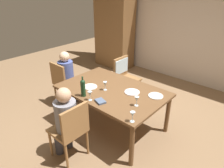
% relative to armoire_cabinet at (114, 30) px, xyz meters
% --- Properties ---
extents(ground_plane, '(10.00, 10.00, 0.00)m').
position_rel_armoire_cabinet_xyz_m(ground_plane, '(1.98, -2.32, -1.10)').
color(ground_plane, '#846647').
extents(rear_room_partition, '(6.40, 0.12, 2.70)m').
position_rel_armoire_cabinet_xyz_m(rear_room_partition, '(1.98, 0.45, 0.25)').
color(rear_room_partition, beige).
rests_on(rear_room_partition, ground_plane).
extents(armoire_cabinet, '(1.18, 0.62, 2.18)m').
position_rel_armoire_cabinet_xyz_m(armoire_cabinet, '(0.00, 0.00, 0.00)').
color(armoire_cabinet, brown).
rests_on(armoire_cabinet, ground_plane).
extents(dining_table, '(1.75, 1.14, 0.74)m').
position_rel_armoire_cabinet_xyz_m(dining_table, '(1.98, -2.32, -0.43)').
color(dining_table, brown).
rests_on(dining_table, ground_plane).
extents(chair_left_end, '(0.44, 0.44, 0.92)m').
position_rel_armoire_cabinet_xyz_m(chair_left_end, '(0.72, -2.41, -0.56)').
color(chair_left_end, olive).
rests_on(chair_left_end, ground_plane).
extents(chair_near, '(0.44, 0.44, 0.92)m').
position_rel_armoire_cabinet_xyz_m(chair_near, '(2.06, -3.27, -0.56)').
color(chair_near, olive).
rests_on(chair_near, ground_plane).
extents(chair_far_left, '(0.46, 0.44, 0.92)m').
position_rel_armoire_cabinet_xyz_m(chair_far_left, '(1.46, -1.37, -0.50)').
color(chair_far_left, olive).
rests_on(chair_far_left, ground_plane).
extents(person_woman_host, '(0.30, 0.35, 1.13)m').
position_rel_armoire_cabinet_xyz_m(person_woman_host, '(0.72, -2.29, -0.44)').
color(person_woman_host, '#33333D').
rests_on(person_woman_host, ground_plane).
extents(person_man_bearded, '(0.35, 0.30, 1.13)m').
position_rel_armoire_cabinet_xyz_m(person_man_bearded, '(1.95, -3.27, -0.44)').
color(person_man_bearded, '#33333D').
rests_on(person_man_bearded, ground_plane).
extents(wine_bottle_tall_green, '(0.08, 0.08, 0.33)m').
position_rel_armoire_cabinet_xyz_m(wine_bottle_tall_green, '(1.79, -2.78, -0.21)').
color(wine_bottle_tall_green, '#19381E').
rests_on(wine_bottle_tall_green, dining_table).
extents(wine_glass_near_left, '(0.07, 0.07, 0.15)m').
position_rel_armoire_cabinet_xyz_m(wine_glass_near_left, '(1.90, -2.41, -0.25)').
color(wine_glass_near_left, silver).
rests_on(wine_glass_near_left, dining_table).
extents(wine_glass_centre, '(0.07, 0.07, 0.15)m').
position_rel_armoire_cabinet_xyz_m(wine_glass_centre, '(1.96, -2.80, -0.25)').
color(wine_glass_centre, silver).
rests_on(wine_glass_centre, dining_table).
extents(wine_glass_near_right, '(0.07, 0.07, 0.15)m').
position_rel_armoire_cabinet_xyz_m(wine_glass_near_right, '(2.76, -2.81, -0.25)').
color(wine_glass_near_right, silver).
rests_on(wine_glass_near_right, dining_table).
extents(wine_glass_far, '(0.07, 0.07, 0.15)m').
position_rel_armoire_cabinet_xyz_m(wine_glass_far, '(2.58, -2.46, -0.25)').
color(wine_glass_far, silver).
rests_on(wine_glass_far, dining_table).
extents(dinner_plate_host, '(0.23, 0.23, 0.01)m').
position_rel_armoire_cabinet_xyz_m(dinner_plate_host, '(2.64, -2.04, -0.35)').
color(dinner_plate_host, silver).
rests_on(dinner_plate_host, dining_table).
extents(dinner_plate_guest_left, '(0.24, 0.24, 0.01)m').
position_rel_armoire_cabinet_xyz_m(dinner_plate_guest_left, '(1.64, -2.51, -0.35)').
color(dinner_plate_guest_left, silver).
rests_on(dinner_plate_guest_left, dining_table).
extents(dinner_plate_guest_right, '(0.25, 0.25, 0.01)m').
position_rel_armoire_cabinet_xyz_m(dinner_plate_guest_right, '(2.29, -2.19, -0.35)').
color(dinner_plate_guest_right, white).
rests_on(dinner_plate_guest_right, dining_table).
extents(folded_napkin, '(0.19, 0.16, 0.03)m').
position_rel_armoire_cabinet_xyz_m(folded_napkin, '(2.12, -2.74, -0.34)').
color(folded_napkin, '#4C5B75').
rests_on(folded_napkin, dining_table).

